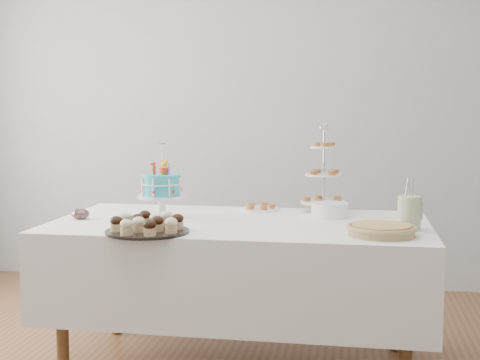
% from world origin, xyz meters
% --- Properties ---
extents(walls, '(5.04, 4.04, 2.70)m').
position_xyz_m(walls, '(0.00, 0.00, 1.35)').
color(walls, '#A0A2A5').
rests_on(walls, floor).
extents(table, '(1.92, 1.02, 0.77)m').
position_xyz_m(table, '(0.00, 0.30, 0.54)').
color(table, silver).
rests_on(table, floor).
extents(birthday_cake, '(0.26, 0.26, 0.40)m').
position_xyz_m(birthday_cake, '(-0.43, 0.34, 0.88)').
color(birthday_cake, white).
rests_on(birthday_cake, table).
extents(cupcake_tray, '(0.39, 0.39, 0.09)m').
position_xyz_m(cupcake_tray, '(-0.37, -0.10, 0.81)').
color(cupcake_tray, black).
rests_on(cupcake_tray, table).
extents(pie, '(0.32, 0.32, 0.05)m').
position_xyz_m(pie, '(0.70, 0.02, 0.80)').
color(pie, tan).
rests_on(pie, table).
extents(tiered_stand, '(0.26, 0.26, 0.50)m').
position_xyz_m(tiered_stand, '(0.41, 0.70, 0.98)').
color(tiered_stand, silver).
rests_on(tiered_stand, table).
extents(plate_stack, '(0.20, 0.20, 0.08)m').
position_xyz_m(plate_stack, '(0.45, 0.51, 0.81)').
color(plate_stack, white).
rests_on(plate_stack, table).
extents(pastry_plate, '(0.23, 0.23, 0.03)m').
position_xyz_m(pastry_plate, '(0.05, 0.70, 0.79)').
color(pastry_plate, white).
rests_on(pastry_plate, table).
extents(jam_bowl_a, '(0.11, 0.11, 0.06)m').
position_xyz_m(jam_bowl_a, '(-0.49, 0.01, 0.80)').
color(jam_bowl_a, silver).
rests_on(jam_bowl_a, table).
extents(jam_bowl_b, '(0.09, 0.09, 0.06)m').
position_xyz_m(jam_bowl_b, '(-0.84, 0.23, 0.80)').
color(jam_bowl_b, silver).
rests_on(jam_bowl_b, table).
extents(utensil_pitcher, '(0.12, 0.11, 0.25)m').
position_xyz_m(utensil_pitcher, '(0.84, 0.19, 0.86)').
color(utensil_pitcher, white).
rests_on(utensil_pitcher, table).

